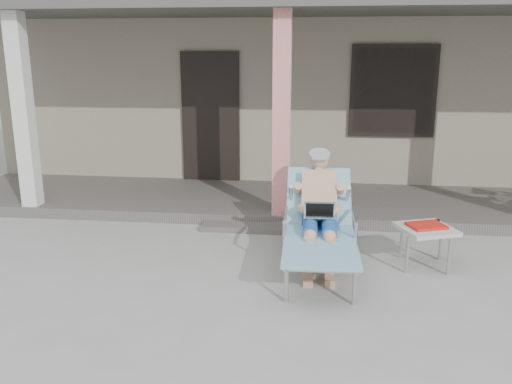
# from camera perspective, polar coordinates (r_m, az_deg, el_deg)

# --- Properties ---
(ground) EXTENTS (60.00, 60.00, 0.00)m
(ground) POSITION_cam_1_polar(r_m,az_deg,el_deg) (5.30, 0.74, -10.63)
(ground) COLOR #9E9E99
(ground) RESTS_ON ground
(house) EXTENTS (10.40, 5.40, 3.30)m
(house) POSITION_cam_1_polar(r_m,az_deg,el_deg) (11.29, 4.43, 11.62)
(house) COLOR gray
(house) RESTS_ON ground
(porch_deck) EXTENTS (10.00, 2.00, 0.15)m
(porch_deck) POSITION_cam_1_polar(r_m,az_deg,el_deg) (8.08, 3.05, -1.05)
(porch_deck) COLOR #605B56
(porch_deck) RESTS_ON ground
(porch_overhang) EXTENTS (10.00, 2.30, 2.85)m
(porch_overhang) POSITION_cam_1_polar(r_m,az_deg,el_deg) (7.74, 3.31, 18.55)
(porch_overhang) COLOR silver
(porch_overhang) RESTS_ON porch_deck
(porch_step) EXTENTS (2.00, 0.30, 0.07)m
(porch_step) POSITION_cam_1_polar(r_m,az_deg,el_deg) (7.00, 2.39, -3.89)
(porch_step) COLOR #605B56
(porch_step) RESTS_ON ground
(lounger) EXTENTS (0.78, 1.94, 1.25)m
(lounger) POSITION_cam_1_polar(r_m,az_deg,el_deg) (5.75, 6.75, -0.52)
(lounger) COLOR #B7B7BC
(lounger) RESTS_ON ground
(side_table) EXTENTS (0.69, 0.69, 0.48)m
(side_table) POSITION_cam_1_polar(r_m,az_deg,el_deg) (6.06, 17.46, -3.92)
(side_table) COLOR beige
(side_table) RESTS_ON ground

